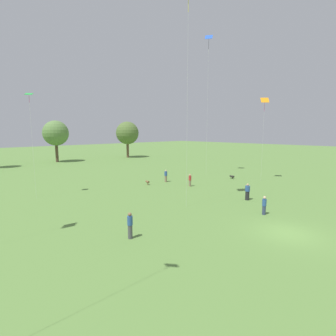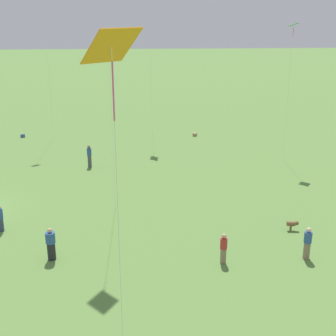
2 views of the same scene
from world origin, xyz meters
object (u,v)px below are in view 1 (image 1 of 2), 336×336
at_px(person_4, 190,180).
at_px(person_2, 247,192).
at_px(dog_1, 232,176).
at_px(person_0, 264,205).
at_px(kite_6, 265,103).
at_px(dog_0, 147,182).
at_px(kite_0, 29,100).
at_px(person_3, 166,176).
at_px(person_1, 130,225).
at_px(kite_2, 209,44).

bearing_deg(person_4, person_2, -99.53).
bearing_deg(dog_1, person_0, -138.96).
distance_m(person_2, kite_6, 15.48).
bearing_deg(dog_0, person_4, -48.39).
relative_size(person_2, kite_0, 0.16).
relative_size(person_3, kite_6, 0.15).
bearing_deg(person_1, kite_0, 141.26).
height_order(person_1, kite_0, kite_0).
xyz_separation_m(person_1, person_3, (15.08, 12.21, -0.05)).
distance_m(person_2, dog_0, 13.24).
height_order(person_2, kite_6, kite_6).
distance_m(kite_6, dog_0, 19.32).
xyz_separation_m(person_1, kite_6, (25.48, 3.44, 9.96)).
distance_m(person_3, person_4, 4.25).
bearing_deg(person_0, person_1, 38.38).
height_order(person_3, dog_1, person_3).
bearing_deg(kite_0, kite_6, 53.42).
bearing_deg(person_4, dog_0, 122.50).
xyz_separation_m(person_1, dog_0, (11.97, 12.49, -0.49)).
xyz_separation_m(kite_2, kite_6, (1.38, -8.69, -9.30)).
distance_m(person_0, person_3, 16.61).
xyz_separation_m(person_3, dog_0, (-3.11, 0.28, -0.45)).
distance_m(person_3, dog_0, 3.15).
bearing_deg(kite_6, dog_0, -117.79).
xyz_separation_m(person_0, person_1, (-11.03, 3.90, 0.09)).
bearing_deg(person_2, dog_0, 130.94).
bearing_deg(kite_6, person_4, -107.84).
height_order(kite_0, dog_1, kite_0).
bearing_deg(person_1, kite_6, 56.39).
xyz_separation_m(person_0, kite_6, (14.45, 7.34, 10.04)).
bearing_deg(kite_6, kite_2, -164.98).
bearing_deg(kite_2, kite_0, -83.71).
relative_size(person_0, person_1, 0.90).
distance_m(person_2, kite_2, 25.06).
height_order(person_2, kite_0, kite_0).
xyz_separation_m(person_2, dog_0, (-2.39, 13.01, -0.43)).
relative_size(person_4, kite_2, 0.07).
xyz_separation_m(kite_0, dog_0, (12.68, -3.25, -9.67)).
bearing_deg(person_4, person_3, 88.91).
distance_m(person_1, person_4, 17.21).
bearing_deg(person_3, kite_6, -41.40).
bearing_deg(person_1, dog_0, 94.90).
distance_m(kite_0, kite_2, 27.02).
height_order(kite_2, kite_6, kite_2).
relative_size(person_4, dog_0, 2.36).
bearing_deg(kite_0, kite_2, 70.30).
relative_size(kite_0, kite_6, 0.94).
height_order(person_3, kite_2, kite_2).
bearing_deg(person_0, dog_0, -35.44).
bearing_deg(kite_0, person_3, 65.95).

